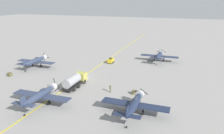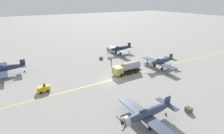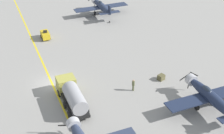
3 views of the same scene
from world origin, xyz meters
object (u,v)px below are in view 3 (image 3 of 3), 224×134
object	(u,v)px
airplane_near_right	(210,96)
supply_crate_by_tanker	(161,77)
fuel_tanker	(72,95)
airplane_far_right	(102,6)
tow_tractor	(45,35)
ground_crew_walking	(133,85)

from	to	relation	value
airplane_near_right	supply_crate_by_tanker	world-z (taller)	airplane_near_right
fuel_tanker	supply_crate_by_tanker	xyz separation A→B (m)	(13.95, 0.55, -1.10)
airplane_far_right	tow_tractor	xyz separation A→B (m)	(-14.10, -7.01, -1.22)
airplane_near_right	supply_crate_by_tanker	size ratio (longest dim) A/B	12.23
ground_crew_walking	supply_crate_by_tanker	bearing A→B (deg)	9.87
supply_crate_by_tanker	airplane_near_right	bearing A→B (deg)	-75.95
supply_crate_by_tanker	airplane_far_right	bearing A→B (deg)	87.60
fuel_tanker	ground_crew_walking	world-z (taller)	fuel_tanker
airplane_far_right	tow_tractor	bearing A→B (deg)	-161.03
airplane_near_right	tow_tractor	size ratio (longest dim) A/B	4.62
airplane_near_right	ground_crew_walking	distance (m)	10.44
airplane_far_right	fuel_tanker	distance (m)	31.99
tow_tractor	airplane_near_right	bearing A→B (deg)	-62.60
airplane_near_right	tow_tractor	world-z (taller)	airplane_near_right
airplane_far_right	ground_crew_walking	bearing A→B (deg)	-109.87
fuel_tanker	ground_crew_walking	distance (m)	8.86
tow_tractor	ground_crew_walking	xyz separation A→B (m)	(7.83, -21.52, 0.20)
supply_crate_by_tanker	fuel_tanker	bearing A→B (deg)	-177.74
airplane_near_right	airplane_far_right	xyz separation A→B (m)	(-0.94, 36.02, 0.00)
airplane_near_right	supply_crate_by_tanker	xyz separation A→B (m)	(-2.10, 8.38, -1.60)
airplane_near_right	ground_crew_walking	size ratio (longest dim) A/B	6.58
airplane_far_right	ground_crew_walking	xyz separation A→B (m)	(-6.27, -28.53, -1.02)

